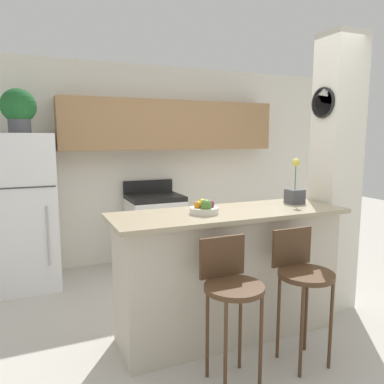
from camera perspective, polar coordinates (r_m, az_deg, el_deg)
ground_plane at (r=3.39m, az=5.48°, el=-20.48°), size 14.00×14.00×0.00m
wall_back at (r=4.97m, az=-5.31°, el=6.54°), size 5.60×0.38×2.55m
pillar_right at (r=3.74m, az=20.98°, el=2.42°), size 0.38×0.32×2.55m
counter_bar at (r=3.17m, az=5.61°, el=-12.10°), size 1.93×0.65×1.04m
refrigerator at (r=4.45m, az=-24.07°, el=-2.68°), size 0.64×0.73×1.67m
stove_range at (r=4.81m, az=-5.65°, el=-5.75°), size 0.66×0.60×1.07m
bar_stool_left at (r=2.54m, az=5.97°, el=-14.34°), size 0.39×0.39×0.97m
bar_stool_right at (r=2.85m, az=16.43°, el=-12.05°), size 0.39×0.39×0.97m
potted_plant_on_fridge at (r=4.39m, az=-24.93°, el=11.44°), size 0.36×0.36×0.46m
orchid_vase at (r=3.46m, az=15.39°, el=0.00°), size 0.14×0.14×0.40m
fruit_bowl at (r=2.89m, az=1.90°, el=-2.47°), size 0.22×0.22×0.12m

